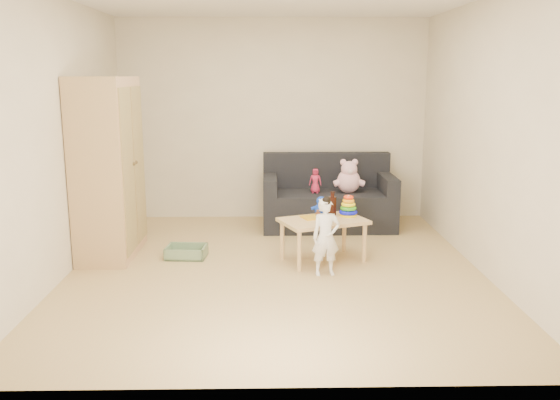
{
  "coord_description": "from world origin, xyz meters",
  "views": [
    {
      "loc": [
        -0.07,
        -5.56,
        1.88
      ],
      "look_at": [
        0.05,
        0.25,
        0.65
      ],
      "focal_mm": 38.0,
      "sensor_mm": 36.0,
      "label": 1
    }
  ],
  "objects_px": {
    "sofa": "(328,209)",
    "toddler": "(326,238)",
    "wardrobe": "(108,168)",
    "play_table": "(323,240)"
  },
  "relations": [
    {
      "from": "wardrobe",
      "to": "toddler",
      "type": "height_order",
      "value": "wardrobe"
    },
    {
      "from": "wardrobe",
      "to": "toddler",
      "type": "distance_m",
      "value": 2.39
    },
    {
      "from": "sofa",
      "to": "toddler",
      "type": "xyz_separation_m",
      "value": [
        -0.21,
        -1.8,
        0.13
      ]
    },
    {
      "from": "wardrobe",
      "to": "sofa",
      "type": "height_order",
      "value": "wardrobe"
    },
    {
      "from": "wardrobe",
      "to": "sofa",
      "type": "bearing_deg",
      "value": 24.5
    },
    {
      "from": "play_table",
      "to": "toddler",
      "type": "xyz_separation_m",
      "value": [
        -0.01,
        -0.43,
        0.14
      ]
    },
    {
      "from": "wardrobe",
      "to": "play_table",
      "type": "distance_m",
      "value": 2.35
    },
    {
      "from": "sofa",
      "to": "play_table",
      "type": "bearing_deg",
      "value": -98.16
    },
    {
      "from": "sofa",
      "to": "play_table",
      "type": "height_order",
      "value": "sofa"
    },
    {
      "from": "wardrobe",
      "to": "play_table",
      "type": "height_order",
      "value": "wardrobe"
    }
  ]
}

